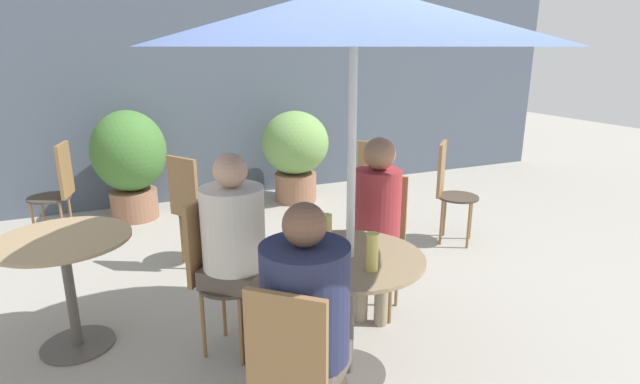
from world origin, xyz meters
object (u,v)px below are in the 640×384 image
bistro_chair_3 (192,202)px  potted_plant_1 (295,150)px  bistro_chair_1 (215,264)px  bistro_chair_2 (294,375)px  beer_glass_0 (326,230)px  beer_glass_1 (372,252)px  cafe_table_near (349,285)px  bistro_chair_0 (381,232)px  umbrella (354,16)px  bistro_chair_6 (449,184)px  seated_person_1 (236,240)px  cafe_table_far (66,265)px  potted_plant_0 (130,158)px  bistro_chair_5 (371,184)px  bistro_chair_4 (58,185)px  seated_person_0 (377,213)px  seated_person_2 (307,319)px

bistro_chair_3 → potted_plant_1: 2.01m
bistro_chair_1 → bistro_chair_2: 1.17m
bistro_chair_1 → beer_glass_0: 0.71m
beer_glass_0 → beer_glass_1: 0.39m
cafe_table_near → bistro_chair_0: 0.83m
cafe_table_near → beer_glass_1: size_ratio=4.10×
umbrella → bistro_chair_0: bearing=48.1°
bistro_chair_1 → bistro_chair_6: size_ratio=1.00×
cafe_table_near → bistro_chair_0: (0.55, 0.61, 0.01)m
bistro_chair_0 → bistro_chair_3: bearing=173.3°
bistro_chair_6 → seated_person_1: (-2.27, -1.00, 0.17)m
cafe_table_far → seated_person_1: 1.05m
bistro_chair_3 → cafe_table_far: bearing=103.9°
bistro_chair_3 → beer_glass_1: bistro_chair_3 is taller
cafe_table_far → bistro_chair_3: 1.29m
umbrella → bistro_chair_2: bearing=-131.9°
bistro_chair_3 → potted_plant_1: size_ratio=0.88×
potted_plant_0 → bistro_chair_3: bearing=-75.5°
bistro_chair_5 → seated_person_1: bearing=-95.4°
bistro_chair_4 → umbrella: (1.58, -2.86, 1.37)m
seated_person_1 → beer_glass_1: 0.84m
seated_person_1 → potted_plant_1: size_ratio=1.15×
bistro_chair_0 → bistro_chair_5: bearing=105.8°
cafe_table_near → seated_person_1: size_ratio=0.65×
beer_glass_0 → potted_plant_0: (-0.86, 3.14, -0.15)m
bistro_chair_3 → bistro_chair_2: bearing=147.3°
bistro_chair_3 → bistro_chair_4: 1.46m
bistro_chair_5 → umbrella: umbrella is taller
cafe_table_near → potted_plant_0: (-0.92, 3.33, 0.11)m
beer_glass_0 → beer_glass_1: beer_glass_1 is taller
seated_person_1 → seated_person_0: bearing=-44.9°
cafe_table_near → bistro_chair_6: (1.77, 1.45, 0.01)m
beer_glass_1 → potted_plant_1: (0.89, 3.44, -0.19)m
seated_person_2 → bistro_chair_1: bearing=-39.3°
bistro_chair_2 → potted_plant_0: 3.96m
seated_person_0 → seated_person_1: seated_person_0 is taller
bistro_chair_0 → umbrella: size_ratio=0.46×
beer_glass_0 → potted_plant_0: 3.26m
bistro_chair_2 → seated_person_2: 0.22m
potted_plant_0 → umbrella: bearing=-74.6°
bistro_chair_0 → seated_person_1: seated_person_1 is taller
bistro_chair_3 → umbrella: (0.53, -1.84, 1.37)m
seated_person_1 → beer_glass_0: size_ratio=6.76×
bistro_chair_5 → seated_person_2: size_ratio=0.77×
bistro_chair_4 → seated_person_1: 2.65m
bistro_chair_0 → bistro_chair_2: size_ratio=1.00×
potted_plant_0 → bistro_chair_2: bearing=-84.7°
bistro_chair_0 → bistro_chair_4: (-2.13, 2.25, 0.00)m
seated_person_2 → beer_glass_1: size_ratio=6.27×
bistro_chair_3 → umbrella: 2.36m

